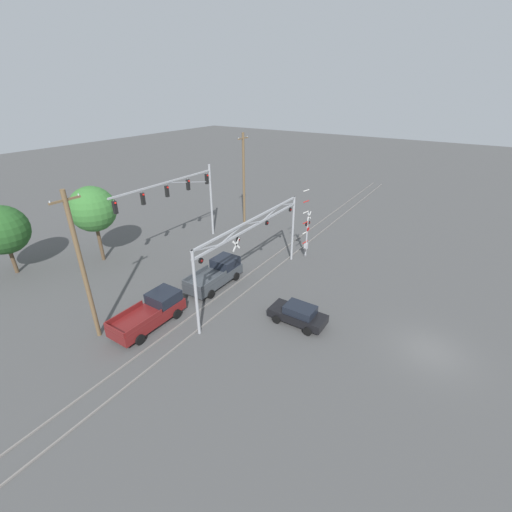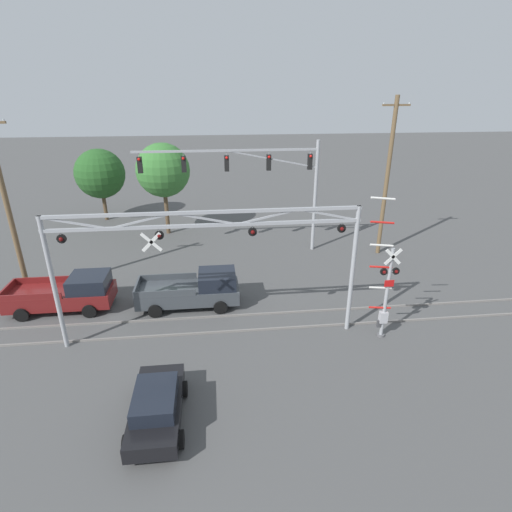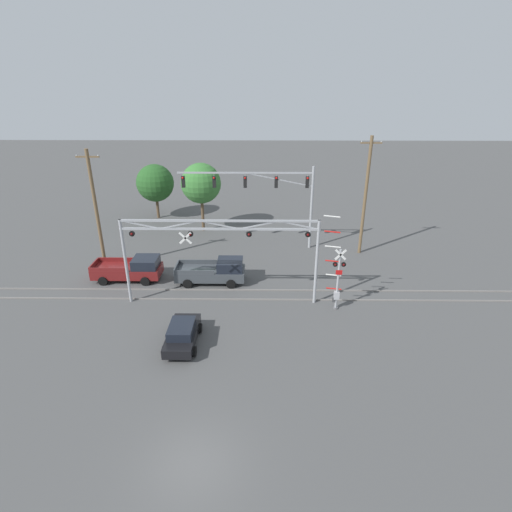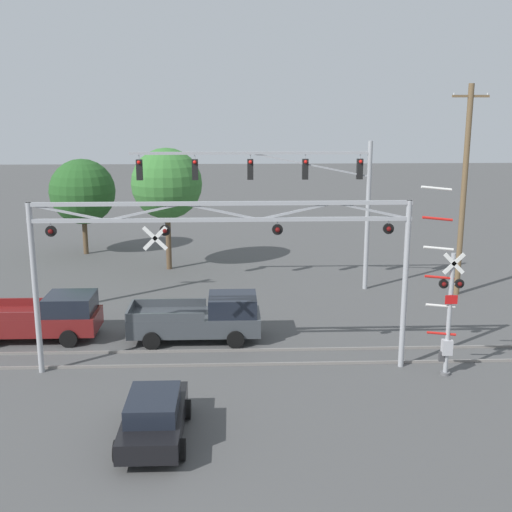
{
  "view_description": "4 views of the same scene",
  "coord_description": "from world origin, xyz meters",
  "px_view_note": "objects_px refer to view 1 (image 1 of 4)",
  "views": [
    {
      "loc": [
        -19.9,
        0.12,
        14.98
      ],
      "look_at": [
        0.32,
        13.35,
        2.96
      ],
      "focal_mm": 24.0,
      "sensor_mm": 36.0,
      "label": 1
    },
    {
      "loc": [
        0.33,
        -2.69,
        10.95
      ],
      "look_at": [
        2.49,
        16.79,
        2.63
      ],
      "focal_mm": 28.0,
      "sensor_mm": 36.0,
      "label": 2
    },
    {
      "loc": [
        2.73,
        -11.62,
        14.57
      ],
      "look_at": [
        2.42,
        14.46,
        3.16
      ],
      "focal_mm": 28.0,
      "sensor_mm": 36.0,
      "label": 3
    },
    {
      "loc": [
        0.34,
        -8.68,
        9.44
      ],
      "look_at": [
        1.25,
        14.39,
        4.04
      ],
      "focal_mm": 45.0,
      "sensor_mm": 36.0,
      "label": 4
    }
  ],
  "objects_px": {
    "pickup_truck_following": "(152,312)",
    "utility_pole_right": "(244,179)",
    "pickup_truck_lead": "(216,274)",
    "crossing_signal_mast": "(306,234)",
    "traffic_signal_span": "(186,193)",
    "crossing_gantry": "(253,238)",
    "sedan_waiting": "(298,314)",
    "background_tree_far_left_verge": "(2,230)",
    "background_tree_beyond_span": "(93,209)",
    "utility_pole_left": "(82,268)"
  },
  "relations": [
    {
      "from": "pickup_truck_lead",
      "to": "utility_pole_left",
      "type": "bearing_deg",
      "value": 166.13
    },
    {
      "from": "traffic_signal_span",
      "to": "utility_pole_right",
      "type": "distance_m",
      "value": 8.23
    },
    {
      "from": "sedan_waiting",
      "to": "utility_pole_right",
      "type": "distance_m",
      "value": 20.43
    },
    {
      "from": "crossing_signal_mast",
      "to": "pickup_truck_following",
      "type": "height_order",
      "value": "crossing_signal_mast"
    },
    {
      "from": "pickup_truck_following",
      "to": "background_tree_far_left_verge",
      "type": "bearing_deg",
      "value": 95.97
    },
    {
      "from": "sedan_waiting",
      "to": "background_tree_beyond_span",
      "type": "relative_size",
      "value": 0.56
    },
    {
      "from": "background_tree_far_left_verge",
      "to": "background_tree_beyond_span",
      "type": "bearing_deg",
      "value": -36.15
    },
    {
      "from": "utility_pole_right",
      "to": "background_tree_far_left_verge",
      "type": "relative_size",
      "value": 1.7
    },
    {
      "from": "background_tree_beyond_span",
      "to": "pickup_truck_lead",
      "type": "bearing_deg",
      "value": -78.16
    },
    {
      "from": "traffic_signal_span",
      "to": "utility_pole_right",
      "type": "height_order",
      "value": "utility_pole_right"
    },
    {
      "from": "crossing_signal_mast",
      "to": "utility_pole_right",
      "type": "relative_size",
      "value": 0.65
    },
    {
      "from": "pickup_truck_lead",
      "to": "background_tree_beyond_span",
      "type": "bearing_deg",
      "value": 101.84
    },
    {
      "from": "pickup_truck_lead",
      "to": "background_tree_far_left_verge",
      "type": "relative_size",
      "value": 0.87
    },
    {
      "from": "crossing_signal_mast",
      "to": "traffic_signal_span",
      "type": "distance_m",
      "value": 12.38
    },
    {
      "from": "traffic_signal_span",
      "to": "pickup_truck_lead",
      "type": "xyz_separation_m",
      "value": [
        -4.64,
        -7.25,
        -4.66
      ]
    },
    {
      "from": "crossing_gantry",
      "to": "background_tree_beyond_span",
      "type": "bearing_deg",
      "value": 102.49
    },
    {
      "from": "pickup_truck_following",
      "to": "utility_pole_right",
      "type": "xyz_separation_m",
      "value": [
        19.46,
        5.72,
        4.49
      ]
    },
    {
      "from": "sedan_waiting",
      "to": "pickup_truck_following",
      "type": "bearing_deg",
      "value": 123.23
    },
    {
      "from": "crossing_gantry",
      "to": "utility_pole_right",
      "type": "xyz_separation_m",
      "value": [
        11.94,
        9.23,
        0.75
      ]
    },
    {
      "from": "pickup_truck_lead",
      "to": "pickup_truck_following",
      "type": "relative_size",
      "value": 1.01
    },
    {
      "from": "crossing_gantry",
      "to": "utility_pole_left",
      "type": "distance_m",
      "value": 11.78
    },
    {
      "from": "pickup_truck_lead",
      "to": "pickup_truck_following",
      "type": "bearing_deg",
      "value": 176.9
    },
    {
      "from": "crossing_signal_mast",
      "to": "pickup_truck_lead",
      "type": "xyz_separation_m",
      "value": [
        -8.77,
        3.97,
        -1.47
      ]
    },
    {
      "from": "crossing_gantry",
      "to": "background_tree_beyond_span",
      "type": "distance_m",
      "value": 15.48
    },
    {
      "from": "traffic_signal_span",
      "to": "sedan_waiting",
      "type": "distance_m",
      "value": 17.16
    },
    {
      "from": "utility_pole_right",
      "to": "utility_pole_left",
      "type": "bearing_deg",
      "value": -170.55
    },
    {
      "from": "crossing_gantry",
      "to": "traffic_signal_span",
      "type": "relative_size",
      "value": 1.09
    },
    {
      "from": "crossing_signal_mast",
      "to": "pickup_truck_lead",
      "type": "relative_size",
      "value": 1.27
    },
    {
      "from": "traffic_signal_span",
      "to": "sedan_waiting",
      "type": "xyz_separation_m",
      "value": [
        -5.71,
        -15.44,
        -4.84
      ]
    },
    {
      "from": "pickup_truck_following",
      "to": "background_tree_beyond_span",
      "type": "distance_m",
      "value": 13.01
    },
    {
      "from": "utility_pole_left",
      "to": "traffic_signal_span",
      "type": "bearing_deg",
      "value": 18.99
    },
    {
      "from": "sedan_waiting",
      "to": "background_tree_far_left_verge",
      "type": "bearing_deg",
      "value": 106.57
    },
    {
      "from": "pickup_truck_following",
      "to": "background_tree_beyond_span",
      "type": "bearing_deg",
      "value": 70.23
    },
    {
      "from": "crossing_signal_mast",
      "to": "pickup_truck_lead",
      "type": "height_order",
      "value": "crossing_signal_mast"
    },
    {
      "from": "utility_pole_right",
      "to": "crossing_signal_mast",
      "type": "bearing_deg",
      "value": -111.71
    },
    {
      "from": "crossing_signal_mast",
      "to": "utility_pole_left",
      "type": "xyz_separation_m",
      "value": [
        -18.34,
        6.33,
        2.75
      ]
    },
    {
      "from": "background_tree_far_left_verge",
      "to": "crossing_signal_mast",
      "type": "bearing_deg",
      "value": -49.72
    },
    {
      "from": "pickup_truck_lead",
      "to": "crossing_signal_mast",
      "type": "bearing_deg",
      "value": -24.35
    },
    {
      "from": "pickup_truck_following",
      "to": "utility_pole_left",
      "type": "height_order",
      "value": "utility_pole_left"
    },
    {
      "from": "crossing_signal_mast",
      "to": "pickup_truck_following",
      "type": "relative_size",
      "value": 1.29
    },
    {
      "from": "background_tree_beyond_span",
      "to": "crossing_gantry",
      "type": "bearing_deg",
      "value": -77.51
    },
    {
      "from": "pickup_truck_lead",
      "to": "sedan_waiting",
      "type": "height_order",
      "value": "pickup_truck_lead"
    },
    {
      "from": "pickup_truck_following",
      "to": "utility_pole_right",
      "type": "distance_m",
      "value": 20.77
    },
    {
      "from": "crossing_gantry",
      "to": "utility_pole_left",
      "type": "bearing_deg",
      "value": 152.09
    },
    {
      "from": "crossing_gantry",
      "to": "pickup_truck_lead",
      "type": "distance_m",
      "value": 4.96
    },
    {
      "from": "crossing_gantry",
      "to": "utility_pole_right",
      "type": "relative_size",
      "value": 1.28
    },
    {
      "from": "utility_pole_right",
      "to": "background_tree_far_left_verge",
      "type": "xyz_separation_m",
      "value": [
        -21.12,
        10.14,
        -1.32
      ]
    },
    {
      "from": "crossing_gantry",
      "to": "pickup_truck_following",
      "type": "xyz_separation_m",
      "value": [
        -7.52,
        3.51,
        -3.74
      ]
    },
    {
      "from": "pickup_truck_lead",
      "to": "utility_pole_right",
      "type": "xyz_separation_m",
      "value": [
        12.78,
        6.08,
        4.49
      ]
    },
    {
      "from": "crossing_signal_mast",
      "to": "traffic_signal_span",
      "type": "bearing_deg",
      "value": 110.25
    }
  ]
}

